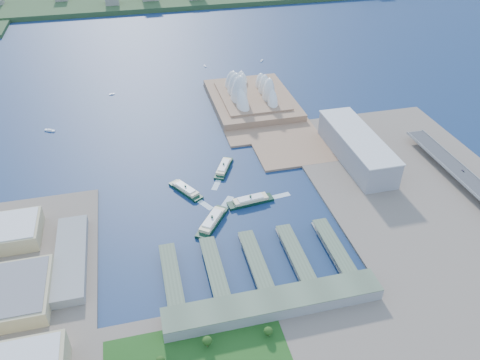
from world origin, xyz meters
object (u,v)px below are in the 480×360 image
object	(u,v)px
ferry_c	(212,220)
toaster_building	(356,147)
ferry_d	(250,199)
car_c	(463,170)
ferry_b	(224,166)
ferry_a	(186,189)
opera_house	(252,86)

from	to	relation	value
ferry_c	toaster_building	bearing A→B (deg)	-122.93
ferry_d	car_c	bearing A→B (deg)	-100.80
ferry_b	ferry_d	xyz separation A→B (m)	(15.86, -76.93, 0.40)
ferry_b	ferry_c	world-z (taller)	ferry_c
ferry_a	ferry_d	size ratio (longest dim) A/B	0.93
opera_house	ferry_a	size ratio (longest dim) A/B	3.49
ferry_b	car_c	distance (m)	300.58
toaster_building	ferry_a	distance (m)	232.11
car_c	ferry_a	bearing A→B (deg)	-9.83
ferry_a	toaster_building	bearing A→B (deg)	-26.54
ferry_c	car_c	xyz separation A→B (m)	(319.89, 7.48, 9.95)
opera_house	toaster_building	xyz separation A→B (m)	(90.00, -200.00, -11.50)
opera_house	ferry_d	xyz separation A→B (m)	(-69.76, -256.22, -26.78)
ferry_c	ferry_d	bearing A→B (deg)	-116.88
opera_house	ferry_c	xyz separation A→B (m)	(-120.89, -282.84, -26.48)
car_c	ferry_b	bearing A→B (deg)	-18.65
toaster_building	ferry_d	bearing A→B (deg)	-160.61
ferry_b	ferry_d	size ratio (longest dim) A/B	0.92
toaster_building	ferry_a	xyz separation A→B (m)	(-231.00, -16.42, -15.63)
ferry_c	ferry_b	bearing A→B (deg)	-73.19
opera_house	car_c	bearing A→B (deg)	-54.14
opera_house	ferry_c	size ratio (longest dim) A/B	3.08
ferry_d	ferry_b	bearing A→B (deg)	4.92
ferry_d	toaster_building	bearing A→B (deg)	-77.34
ferry_a	ferry_d	xyz separation A→B (m)	(71.23, -39.80, 0.34)
toaster_building	ferry_a	bearing A→B (deg)	-175.93
ferry_a	car_c	distance (m)	345.23
toaster_building	ferry_b	world-z (taller)	toaster_building
opera_house	ferry_d	size ratio (longest dim) A/B	3.26
ferry_a	ferry_b	xyz separation A→B (m)	(55.38, 37.13, -0.05)
opera_house	car_c	world-z (taller)	opera_house
ferry_a	ferry_b	world-z (taller)	ferry_a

